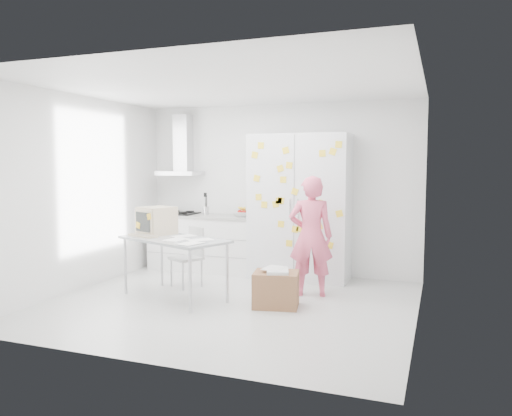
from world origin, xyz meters
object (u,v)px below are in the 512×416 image
(person, at_px, (311,236))
(chair, at_px, (190,253))
(desk, at_px, (162,229))
(cardboard_box, at_px, (276,289))

(person, xyz_separation_m, chair, (-1.75, -0.10, -0.32))
(person, bearing_deg, chair, -11.94)
(desk, height_order, chair, desk)
(person, relative_size, desk, 0.98)
(person, height_order, cardboard_box, person)
(person, height_order, chair, person)
(cardboard_box, bearing_deg, desk, 177.63)
(person, height_order, desk, person)
(chair, xyz_separation_m, cardboard_box, (1.48, -0.57, -0.26))
(chair, distance_m, cardboard_box, 1.61)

